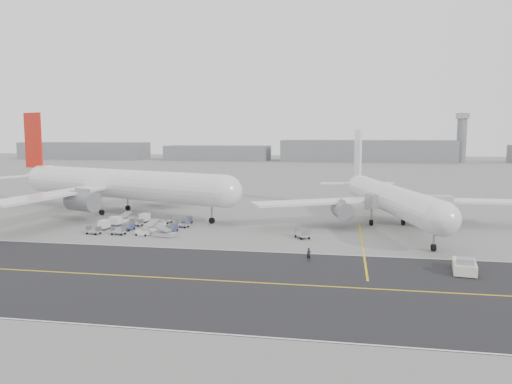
% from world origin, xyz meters
% --- Properties ---
extents(ground, '(700.00, 700.00, 0.00)m').
position_xyz_m(ground, '(0.00, 0.00, 0.00)').
color(ground, gray).
rests_on(ground, ground).
extents(taxiway, '(220.00, 59.00, 0.03)m').
position_xyz_m(taxiway, '(5.02, -17.98, 0.01)').
color(taxiway, '#252528').
rests_on(taxiway, ground).
extents(horizon_buildings, '(520.00, 28.00, 28.00)m').
position_xyz_m(horizon_buildings, '(30.00, 260.00, 0.00)').
color(horizon_buildings, gray).
rests_on(horizon_buildings, ground).
extents(control_tower, '(7.00, 7.00, 31.25)m').
position_xyz_m(control_tower, '(100.00, 265.00, 16.25)').
color(control_tower, gray).
rests_on(control_tower, ground).
extents(airliner_a, '(64.02, 62.85, 23.14)m').
position_xyz_m(airliner_a, '(-23.85, 29.14, 6.65)').
color(airliner_a, white).
rests_on(airliner_a, ground).
extents(airliner_b, '(52.51, 53.70, 18.84)m').
position_xyz_m(airliner_b, '(35.38, 23.87, 5.43)').
color(airliner_b, white).
rests_on(airliner_b, ground).
extents(pushback_tug, '(3.64, 7.68, 2.16)m').
position_xyz_m(pushback_tug, '(42.37, -8.92, 0.89)').
color(pushback_tug, beige).
rests_on(pushback_tug, ground).
extents(jet_bridge, '(17.18, 4.27, 6.44)m').
position_xyz_m(jet_bridge, '(39.24, 22.75, 4.49)').
color(jet_bridge, gray).
rests_on(jet_bridge, ground).
extents(gse_cluster, '(23.72, 23.11, 1.85)m').
position_xyz_m(gse_cluster, '(-10.37, 12.36, 0.00)').
color(gse_cluster, '#9B9AA0').
rests_on(gse_cluster, ground).
extents(stray_dolly, '(2.93, 3.28, 1.72)m').
position_xyz_m(stray_dolly, '(20.01, 8.70, 0.00)').
color(stray_dolly, silver).
rests_on(stray_dolly, ground).
extents(ground_crew_a, '(0.78, 0.63, 1.87)m').
position_xyz_m(ground_crew_a, '(22.22, -6.45, 0.93)').
color(ground_crew_a, black).
rests_on(ground_crew_a, ground).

